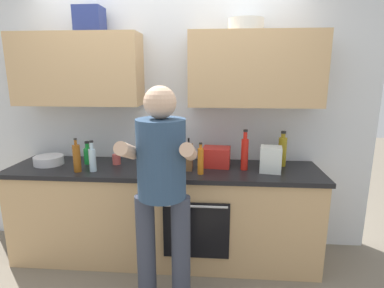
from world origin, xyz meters
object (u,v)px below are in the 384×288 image
Objects in this scene: bottle_hotsauce at (245,153)px; knife_block at (187,157)px; bottle_oil at (282,151)px; grocery_bag_produce at (271,159)px; person_standing at (162,184)px; cup_ceramic at (117,159)px; bottle_water at (92,159)px; bottle_juice at (201,161)px; bottle_wine at (146,157)px; grocery_bag_rice at (162,153)px; grocery_bag_crisps at (216,157)px; bottle_syrup at (77,158)px; mixing_bowl at (49,160)px; bottle_soda at (88,155)px.

bottle_hotsauce is 0.52m from knife_block.
bottle_oil reaches higher than grocery_bag_produce.
cup_ceramic is at bearing 127.35° from person_standing.
bottle_water is 1.00× the size of bottle_juice.
person_standing is 5.89× the size of knife_block.
bottle_water is 0.95m from bottle_juice.
bottle_juice is at bearing -7.54° from bottle_wine.
grocery_bag_rice reaches higher than grocery_bag_crisps.
bottle_water and bottle_juice have the same top height.
bottle_syrup is 1.20× the size of grocery_bag_crisps.
knife_block reaches higher than mixing_bowl.
bottle_hotsauce is 1.28× the size of knife_block.
bottle_wine is at bearing 113.10° from person_standing.
grocery_bag_produce is (-0.14, -0.19, -0.03)m from bottle_oil.
bottle_wine is (-0.49, 0.06, 0.01)m from bottle_juice.
bottle_hotsauce reaches higher than cup_ceramic.
bottle_wine reaches higher than mixing_bowl.
knife_block is at bearing -156.73° from grocery_bag_crisps.
cup_ceramic is at bearing 58.20° from bottle_water.
knife_block is 0.29m from grocery_bag_crisps.
grocery_bag_rice is (0.43, 0.01, 0.06)m from cup_ceramic.
bottle_water is at bearing -18.86° from mixing_bowl.
cup_ceramic is 0.69m from knife_block.
cup_ceramic is 0.44m from grocery_bag_rice.
knife_block is (-0.51, -0.03, -0.04)m from bottle_hotsauce.
person_standing is 1.38m from mixing_bowl.
bottle_syrup reaches higher than bottle_juice.
person_standing is 0.76m from grocery_bag_rice.
person_standing reaches higher than grocery_bag_crisps.
bottle_juice is 1.22× the size of grocery_bag_produce.
bottle_soda is 0.25m from bottle_syrup.
cup_ceramic is at bearing 42.42° from bottle_syrup.
bottle_water reaches higher than grocery_bag_rice.
bottle_hotsauce is at bearing 6.87° from bottle_syrup.
bottle_water is at bearing 9.46° from bottle_syrup.
grocery_bag_rice is (-0.38, 0.24, -0.01)m from bottle_juice.
person_standing is 5.61× the size of bottle_syrup.
grocery_bag_produce is at bearing -3.96° from bottle_soda.
bottle_syrup is 1.32× the size of grocery_bag_produce.
knife_block is at bearing 9.75° from bottle_wine.
bottle_water is at bearing -173.39° from bottle_hotsauce.
mixing_bowl is (-1.45, 0.17, -0.08)m from bottle_juice.
grocery_bag_crisps is 0.49m from grocery_bag_produce.
person_standing reaches higher than grocery_bag_produce.
bottle_water is at bearing -157.19° from grocery_bag_rice.
grocery_bag_produce is at bearing -1.32° from knife_block.
bottle_syrup is 0.82× the size of bottle_hotsauce.
cup_ceramic is at bearing 0.42° from bottle_soda.
mixing_bowl is at bearing 152.43° from bottle_syrup.
grocery_bag_crisps is at bearing -0.33° from grocery_bag_rice.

